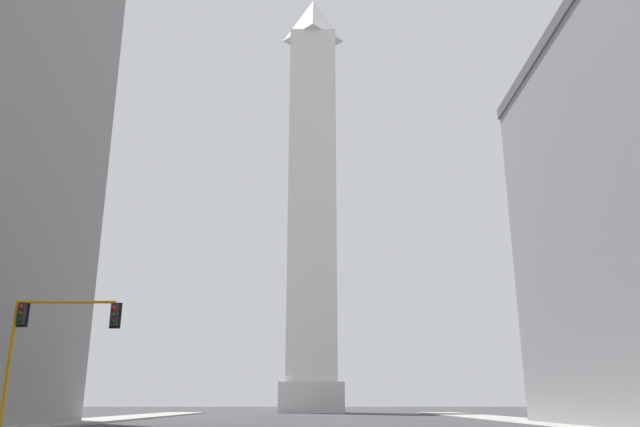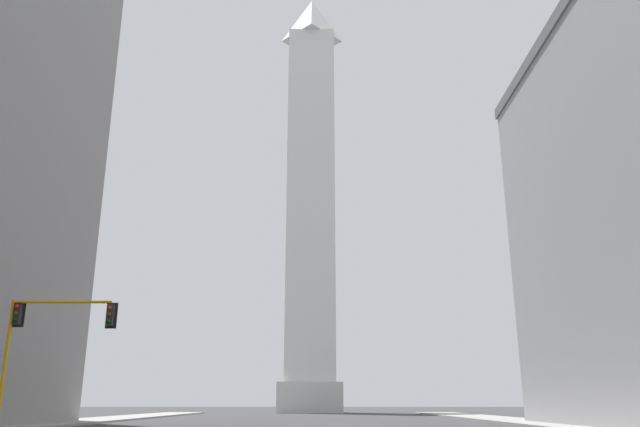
{
  "view_description": "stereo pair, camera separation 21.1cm",
  "coord_description": "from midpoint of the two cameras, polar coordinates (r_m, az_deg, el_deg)",
  "views": [
    {
      "loc": [
        1.17,
        -1.2,
        1.48
      ],
      "look_at": [
        1.3,
        72.47,
        23.77
      ],
      "focal_mm": 35.0,
      "sensor_mm": 36.0,
      "label": 1
    },
    {
      "loc": [
        1.38,
        -1.2,
        1.48
      ],
      "look_at": [
        1.3,
        72.47,
        23.77
      ],
      "focal_mm": 35.0,
      "sensor_mm": 36.0,
      "label": 2
    }
  ],
  "objects": [
    {
      "name": "obelisk",
      "position": [
        96.71,
        -0.85,
        1.94
      ],
      "size": [
        9.02,
        9.02,
        67.31
      ],
      "color": "silver",
      "rests_on": "ground_plane"
    },
    {
      "name": "traffic_light_mid_left",
      "position": [
        35.05,
        -23.84,
        -9.72
      ],
      "size": [
        5.53,
        0.5,
        6.49
      ],
      "color": "orange",
      "rests_on": "ground_plane"
    }
  ]
}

